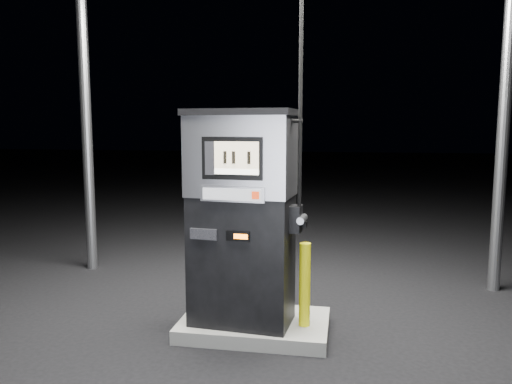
# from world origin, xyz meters

# --- Properties ---
(ground) EXTENTS (80.00, 80.00, 0.00)m
(ground) POSITION_xyz_m (0.00, 0.00, 0.00)
(ground) COLOR black
(ground) RESTS_ON ground
(pump_island) EXTENTS (1.60, 1.00, 0.15)m
(pump_island) POSITION_xyz_m (0.00, 0.00, 0.07)
(pump_island) COLOR gray
(pump_island) RESTS_ON ground
(fuel_dispenser) EXTENTS (1.27, 0.76, 4.70)m
(fuel_dispenser) POSITION_xyz_m (-0.12, -0.10, 1.31)
(fuel_dispenser) COLOR black
(fuel_dispenser) RESTS_ON pump_island
(bollard_left) EXTENTS (0.14, 0.14, 0.94)m
(bollard_left) POSITION_xyz_m (-0.55, 0.14, 0.62)
(bollard_left) COLOR yellow
(bollard_left) RESTS_ON pump_island
(bollard_right) EXTENTS (0.12, 0.12, 0.89)m
(bollard_right) POSITION_xyz_m (0.55, -0.09, 0.60)
(bollard_right) COLOR yellow
(bollard_right) RESTS_ON pump_island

